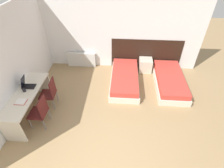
# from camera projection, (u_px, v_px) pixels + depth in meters

# --- Properties ---
(ground_plane) EXTENTS (20.00, 20.00, 0.00)m
(ground_plane) POSITION_uv_depth(u_px,v_px,m) (105.00, 168.00, 3.80)
(ground_plane) COLOR #9E7F56
(wall_back) EXTENTS (6.02, 0.05, 2.70)m
(wall_back) POSITION_uv_depth(u_px,v_px,m) (116.00, 33.00, 6.06)
(wall_back) COLOR white
(wall_back) RESTS_ON ground_plane
(wall_left) EXTENTS (0.05, 5.03, 2.70)m
(wall_left) POSITION_uv_depth(u_px,v_px,m) (16.00, 61.00, 4.63)
(wall_left) COLOR white
(wall_left) RESTS_ON ground_plane
(headboard_panel) EXTENTS (2.55, 0.03, 1.14)m
(headboard_panel) POSITION_uv_depth(u_px,v_px,m) (146.00, 54.00, 6.47)
(headboard_panel) COLOR black
(headboard_panel) RESTS_ON ground_plane
(bed_near_window) EXTENTS (0.94, 2.03, 0.39)m
(bed_near_window) POSITION_uv_depth(u_px,v_px,m) (125.00, 79.00, 5.95)
(bed_near_window) COLOR beige
(bed_near_window) RESTS_ON ground_plane
(bed_near_door) EXTENTS (0.94, 2.03, 0.39)m
(bed_near_door) POSITION_uv_depth(u_px,v_px,m) (169.00, 81.00, 5.87)
(bed_near_door) COLOR beige
(bed_near_door) RESTS_ON ground_plane
(nightstand) EXTENTS (0.46, 0.42, 0.50)m
(nightstand) POSITION_uv_depth(u_px,v_px,m) (145.00, 65.00, 6.49)
(nightstand) COLOR beige
(nightstand) RESTS_ON ground_plane
(radiator) EXTENTS (1.08, 0.12, 0.57)m
(radiator) POSITION_uv_depth(u_px,v_px,m) (82.00, 59.00, 6.72)
(radiator) COLOR silver
(radiator) RESTS_ON ground_plane
(desk) EXTENTS (0.59, 1.86, 0.75)m
(desk) POSITION_uv_depth(u_px,v_px,m) (27.00, 98.00, 4.65)
(desk) COLOR beige
(desk) RESTS_ON ground_plane
(chair_near_laptop) EXTENTS (0.45, 0.45, 0.93)m
(chair_near_laptop) POSITION_uv_depth(u_px,v_px,m) (50.00, 92.00, 4.95)
(chair_near_laptop) COLOR #511919
(chair_near_laptop) RESTS_ON ground_plane
(chair_near_notebook) EXTENTS (0.43, 0.43, 0.93)m
(chair_near_notebook) POSITION_uv_depth(u_px,v_px,m) (40.00, 111.00, 4.40)
(chair_near_notebook) COLOR #511919
(chair_near_notebook) RESTS_ON ground_plane
(laptop) EXTENTS (0.34, 0.22, 0.34)m
(laptop) POSITION_uv_depth(u_px,v_px,m) (27.00, 85.00, 4.70)
(laptop) COLOR black
(laptop) RESTS_ON desk
(open_notebook) EXTENTS (0.27, 0.23, 0.02)m
(open_notebook) POSITION_uv_depth(u_px,v_px,m) (21.00, 102.00, 4.30)
(open_notebook) COLOR #B21E1E
(open_notebook) RESTS_ON desk
(mug) EXTENTS (0.08, 0.08, 0.09)m
(mug) POSITION_uv_depth(u_px,v_px,m) (24.00, 90.00, 4.57)
(mug) COLOR black
(mug) RESTS_ON desk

